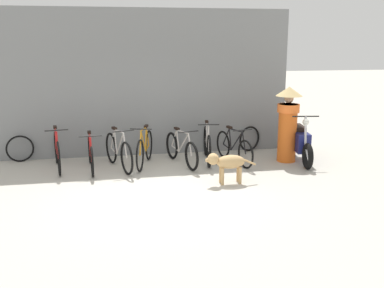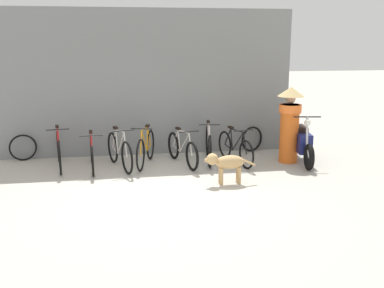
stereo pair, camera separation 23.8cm
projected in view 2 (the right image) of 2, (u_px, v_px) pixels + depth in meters
name	position (u px, v px, depth m)	size (l,w,h in m)	color
ground_plane	(157.00, 195.00, 7.97)	(60.00, 60.00, 0.00)	#B7B2A5
shop_wall_back	(145.00, 83.00, 10.52)	(7.02, 0.20, 3.40)	slate
bicycle_0	(59.00, 151.00, 9.58)	(0.46, 1.73, 0.92)	black
bicycle_1	(92.00, 153.00, 9.51)	(0.46, 1.68, 0.82)	black
bicycle_2	(120.00, 151.00, 9.58)	(0.60, 1.64, 0.89)	black
bicycle_3	(146.00, 148.00, 9.82)	(0.57, 1.60, 0.89)	black
bicycle_4	(182.00, 150.00, 9.86)	(0.55, 1.66, 0.82)	black
bicycle_5	(209.00, 145.00, 10.10)	(0.46, 1.75, 0.92)	black
bicycle_6	(235.00, 148.00, 9.98)	(0.51, 1.63, 0.82)	black
motorcycle	(301.00, 143.00, 10.08)	(0.58, 1.92, 1.10)	black
stray_dog	(226.00, 162.00, 8.50)	(1.00, 0.27, 0.61)	tan
person_in_robes	(290.00, 121.00, 9.94)	(0.78, 0.78, 1.69)	orange
spare_tire_left	(252.00, 139.00, 11.00)	(0.60, 0.28, 0.63)	black
spare_tire_right	(23.00, 148.00, 10.17)	(0.60, 0.19, 0.61)	black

